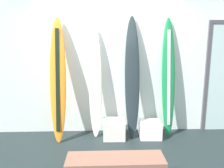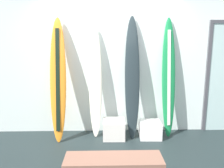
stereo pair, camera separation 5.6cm
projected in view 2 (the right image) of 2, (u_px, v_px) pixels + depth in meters
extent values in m
cube|color=#202C2D|center=(113.00, 163.00, 3.40)|extent=(8.00, 8.00, 0.04)
cube|color=silver|center=(111.00, 60.00, 4.39)|extent=(7.20, 0.20, 2.80)
ellipsoid|color=orange|center=(58.00, 80.00, 4.04)|extent=(0.30, 0.53, 2.18)
cube|color=black|center=(58.00, 80.00, 4.00)|extent=(0.08, 0.38, 1.77)
cone|color=black|center=(59.00, 131.00, 4.07)|extent=(0.07, 0.09, 0.11)
ellipsoid|color=silver|center=(95.00, 83.00, 4.19)|extent=(0.24, 0.31, 2.01)
cone|color=black|center=(96.00, 127.00, 4.28)|extent=(0.07, 0.08, 0.11)
ellipsoid|color=#212B2F|center=(132.00, 78.00, 4.13)|extent=(0.27, 0.42, 2.21)
cone|color=black|center=(132.00, 128.00, 4.20)|extent=(0.07, 0.09, 0.11)
ellipsoid|color=#187D41|center=(169.00, 78.00, 4.19)|extent=(0.26, 0.36, 2.18)
cube|color=white|center=(169.00, 78.00, 4.16)|extent=(0.07, 0.24, 1.72)
cone|color=black|center=(167.00, 126.00, 4.29)|extent=(0.07, 0.08, 0.11)
cube|color=white|center=(114.00, 129.00, 4.21)|extent=(0.40, 0.40, 0.34)
cube|color=white|center=(150.00, 130.00, 4.24)|extent=(0.40, 0.40, 0.29)
cube|color=#47474C|center=(207.00, 79.00, 4.40)|extent=(0.06, 0.06, 2.08)
cube|color=#895D4B|center=(113.00, 160.00, 2.69)|extent=(1.16, 0.34, 0.06)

